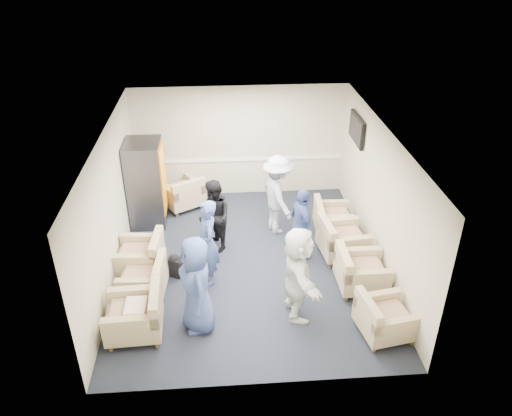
{
  "coord_description": "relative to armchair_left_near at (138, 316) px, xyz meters",
  "views": [
    {
      "loc": [
        -0.45,
        -8.03,
        5.83
      ],
      "look_at": [
        0.17,
        0.2,
        1.13
      ],
      "focal_mm": 35.0,
      "sensor_mm": 36.0,
      "label": 1
    }
  ],
  "objects": [
    {
      "name": "person_mid_left",
      "position": [
        1.13,
        1.3,
        0.49
      ],
      "size": [
        0.49,
        0.67,
        1.68
      ],
      "primitive_type": "imported",
      "rotation": [
        0.0,
        0.0,
        -1.42
      ],
      "color": "#3B4F8E",
      "rests_on": "floor"
    },
    {
      "name": "ceiling",
      "position": [
        1.89,
        1.8,
        2.35
      ],
      "size": [
        6.0,
        6.0,
        0.0
      ],
      "primitive_type": "plane",
      "rotation": [
        3.14,
        0.0,
        0.0
      ],
      "color": "silver",
      "rests_on": "back_wall"
    },
    {
      "name": "person_back_left",
      "position": [
        1.26,
        2.36,
        0.41
      ],
      "size": [
        0.83,
        0.91,
        1.53
      ],
      "primitive_type": "imported",
      "rotation": [
        0.0,
        0.0,
        -1.15
      ],
      "color": "black",
      "rests_on": "floor"
    },
    {
      "name": "armchair_right_far",
      "position": [
        3.74,
        2.88,
        -0.05
      ],
      "size": [
        0.8,
        0.8,
        0.61
      ],
      "rotation": [
        0.0,
        0.0,
        1.52
      ],
      "color": "tan",
      "rests_on": "floor"
    },
    {
      "name": "pillow",
      "position": [
        -0.01,
        -0.0,
        0.18
      ],
      "size": [
        0.33,
        0.44,
        0.13
      ],
      "primitive_type": "cube",
      "rotation": [
        0.0,
        0.0,
        -1.57
      ],
      "color": "white",
      "rests_on": "armchair_left_near"
    },
    {
      "name": "armchair_right_near",
      "position": [
        3.92,
        -0.34,
        -0.03
      ],
      "size": [
        0.92,
        0.92,
        0.64
      ],
      "rotation": [
        0.0,
        0.0,
        1.75
      ],
      "color": "tan",
      "rests_on": "floor"
    },
    {
      "name": "back_wall",
      "position": [
        1.89,
        4.8,
        1.0
      ],
      "size": [
        5.0,
        0.02,
        2.7
      ],
      "primitive_type": "cube",
      "color": "beige",
      "rests_on": "floor"
    },
    {
      "name": "armchair_left_mid",
      "position": [
        0.01,
        0.98,
        -0.03
      ],
      "size": [
        0.84,
        0.84,
        0.63
      ],
      "rotation": [
        0.0,
        0.0,
        -1.64
      ],
      "color": "tan",
      "rests_on": "floor"
    },
    {
      "name": "armchair_corner",
      "position": [
        0.52,
        4.15,
        -0.01
      ],
      "size": [
        1.16,
        1.16,
        0.68
      ],
      "rotation": [
        0.0,
        0.0,
        3.68
      ],
      "color": "tan",
      "rests_on": "floor"
    },
    {
      "name": "armchair_left_near",
      "position": [
        0.0,
        0.0,
        0.0
      ],
      "size": [
        0.91,
        0.91,
        0.7
      ],
      "rotation": [
        0.0,
        0.0,
        -1.53
      ],
      "color": "tan",
      "rests_on": "floor"
    },
    {
      "name": "chair_rail",
      "position": [
        1.89,
        4.78,
        0.55
      ],
      "size": [
        4.98,
        0.04,
        0.06
      ],
      "primitive_type": "cube",
      "color": "white",
      "rests_on": "back_wall"
    },
    {
      "name": "left_wall",
      "position": [
        -0.61,
        1.8,
        1.0
      ],
      "size": [
        0.02,
        6.0,
        2.7
      ],
      "primitive_type": "cube",
      "color": "beige",
      "rests_on": "floor"
    },
    {
      "name": "tv",
      "position": [
        4.33,
        3.6,
        1.7
      ],
      "size": [
        0.1,
        1.0,
        0.58
      ],
      "color": "black",
      "rests_on": "right_wall"
    },
    {
      "name": "armchair_left_far",
      "position": [
        -0.13,
        1.68,
        -0.01
      ],
      "size": [
        0.91,
        0.91,
        0.67
      ],
      "rotation": [
        0.0,
        0.0,
        -1.65
      ],
      "color": "tan",
      "rests_on": "floor"
    },
    {
      "name": "floor",
      "position": [
        1.89,
        1.8,
        -0.35
      ],
      "size": [
        6.0,
        6.0,
        0.0
      ],
      "primitive_type": "plane",
      "color": "black",
      "rests_on": "ground"
    },
    {
      "name": "front_wall",
      "position": [
        1.89,
        -1.2,
        1.0
      ],
      "size": [
        5.0,
        0.02,
        2.7
      ],
      "primitive_type": "cube",
      "color": "beige",
      "rests_on": "floor"
    },
    {
      "name": "backpack",
      "position": [
        0.49,
        1.51,
        -0.11
      ],
      "size": [
        0.33,
        0.29,
        0.47
      ],
      "rotation": [
        0.0,
        0.0,
        -0.43
      ],
      "color": "black",
      "rests_on": "floor"
    },
    {
      "name": "vending_machine",
      "position": [
        -0.2,
        3.58,
        0.6
      ],
      "size": [
        0.77,
        0.9,
        1.9
      ],
      "color": "#4E4D55",
      "rests_on": "floor"
    },
    {
      "name": "armchair_right_midfar",
      "position": [
        3.73,
        1.92,
        -0.0
      ],
      "size": [
        0.97,
        0.97,
        0.7
      ],
      "rotation": [
        0.0,
        0.0,
        1.68
      ],
      "color": "tan",
      "rests_on": "floor"
    },
    {
      "name": "armchair_right_midnear",
      "position": [
        3.84,
        0.88,
        -0.01
      ],
      "size": [
        0.86,
        0.86,
        0.68
      ],
      "rotation": [
        0.0,
        0.0,
        1.58
      ],
      "color": "tan",
      "rests_on": "floor"
    },
    {
      "name": "person_mid_right",
      "position": [
        2.95,
        1.95,
        0.4
      ],
      "size": [
        0.57,
        0.94,
        1.5
      ],
      "primitive_type": "imported",
      "rotation": [
        0.0,
        0.0,
        1.82
      ],
      "color": "#3B4F8E",
      "rests_on": "floor"
    },
    {
      "name": "right_wall",
      "position": [
        4.39,
        1.8,
        1.0
      ],
      "size": [
        0.02,
        6.0,
        2.7
      ],
      "primitive_type": "cube",
      "color": "beige",
      "rests_on": "floor"
    },
    {
      "name": "person_front_right",
      "position": [
        2.62,
        0.27,
        0.5
      ],
      "size": [
        0.57,
        1.59,
        1.7
      ],
      "primitive_type": "imported",
      "rotation": [
        0.0,
        0.0,
        1.61
      ],
      "color": "white",
      "rests_on": "floor"
    },
    {
      "name": "person_back_right",
      "position": [
        2.59,
        2.97,
        0.52
      ],
      "size": [
        0.94,
        1.27,
        1.75
      ],
      "primitive_type": "imported",
      "rotation": [
        0.0,
        0.0,
        1.86
      ],
      "color": "silver",
      "rests_on": "floor"
    },
    {
      "name": "person_front_left",
      "position": [
        0.97,
        0.08,
        0.51
      ],
      "size": [
        0.75,
        0.95,
        1.71
      ],
      "primitive_type": "imported",
      "rotation": [
        0.0,
        0.0,
        -1.3
      ],
      "color": "#3B4F8E",
      "rests_on": "floor"
    }
  ]
}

